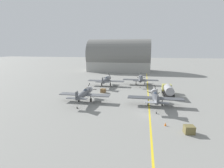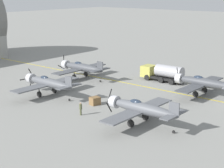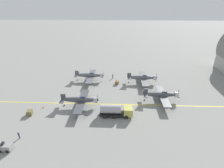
{
  "view_description": "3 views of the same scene",
  "coord_description": "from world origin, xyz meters",
  "px_view_note": "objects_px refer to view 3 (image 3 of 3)",
  "views": [
    {
      "loc": [
        -1.37,
        -32.73,
        12.5
      ],
      "look_at": [
        -10.12,
        14.74,
        2.49
      ],
      "focal_mm": 28.0,
      "sensor_mm": 36.0,
      "label": 1
    },
    {
      "loc": [
        -49.8,
        -19.52,
        15.91
      ],
      "look_at": [
        -7.31,
        15.62,
        1.73
      ],
      "focal_mm": 60.0,
      "sensor_mm": 36.0,
      "label": 2
    },
    {
      "loc": [
        40.33,
        14.82,
        26.16
      ],
      "look_at": [
        -4.64,
        12.97,
        3.89
      ],
      "focal_mm": 28.0,
      "sensor_mm": 36.0,
      "label": 3
    }
  ],
  "objects_px": {
    "ground_crew_walking": "(19,135)",
    "airplane_mid_center": "(80,100)",
    "ground_crew_inspecting": "(113,76)",
    "airplane_mid_left": "(90,75)",
    "tow_tractor": "(5,147)",
    "airplane_far_left": "(142,78)",
    "airplane_far_center": "(162,95)",
    "traffic_cone": "(43,107)",
    "supply_crate_by_tanker": "(30,113)",
    "supply_crate_mid_lane": "(117,82)",
    "fuel_tanker": "(116,111)"
  },
  "relations": [
    {
      "from": "fuel_tanker",
      "to": "supply_crate_mid_lane",
      "type": "xyz_separation_m",
      "value": [
        -17.75,
        -0.05,
        -0.96
      ]
    },
    {
      "from": "ground_crew_walking",
      "to": "traffic_cone",
      "type": "bearing_deg",
      "value": 177.69
    },
    {
      "from": "tow_tractor",
      "to": "airplane_far_left",
      "type": "bearing_deg",
      "value": 136.04
    },
    {
      "from": "supply_crate_mid_lane",
      "to": "airplane_far_center",
      "type": "bearing_deg",
      "value": 50.8
    },
    {
      "from": "airplane_far_left",
      "to": "ground_crew_walking",
      "type": "relative_size",
      "value": 7.03
    },
    {
      "from": "tow_tractor",
      "to": "ground_crew_inspecting",
      "type": "relative_size",
      "value": 1.53
    },
    {
      "from": "supply_crate_mid_lane",
      "to": "ground_crew_inspecting",
      "type": "bearing_deg",
      "value": -160.35
    },
    {
      "from": "supply_crate_mid_lane",
      "to": "traffic_cone",
      "type": "height_order",
      "value": "supply_crate_mid_lane"
    },
    {
      "from": "airplane_far_left",
      "to": "fuel_tanker",
      "type": "height_order",
      "value": "airplane_far_left"
    },
    {
      "from": "ground_crew_inspecting",
      "to": "supply_crate_by_tanker",
      "type": "height_order",
      "value": "ground_crew_inspecting"
    },
    {
      "from": "fuel_tanker",
      "to": "traffic_cone",
      "type": "height_order",
      "value": "fuel_tanker"
    },
    {
      "from": "airplane_far_left",
      "to": "airplane_far_center",
      "type": "xyz_separation_m",
      "value": [
        11.32,
        3.98,
        -0.0
      ]
    },
    {
      "from": "tow_tractor",
      "to": "supply_crate_by_tanker",
      "type": "distance_m",
      "value": 11.23
    },
    {
      "from": "airplane_mid_center",
      "to": "supply_crate_by_tanker",
      "type": "xyz_separation_m",
      "value": [
        4.27,
        -11.92,
        -1.41
      ]
    },
    {
      "from": "airplane_far_left",
      "to": "airplane_far_center",
      "type": "height_order",
      "value": "airplane_far_center"
    },
    {
      "from": "airplane_far_left",
      "to": "supply_crate_mid_lane",
      "type": "relative_size",
      "value": 9.09
    },
    {
      "from": "ground_crew_walking",
      "to": "supply_crate_by_tanker",
      "type": "xyz_separation_m",
      "value": [
        -8.13,
        -1.61,
        -0.33
      ]
    },
    {
      "from": "airplane_far_center",
      "to": "fuel_tanker",
      "type": "height_order",
      "value": "airplane_far_center"
    },
    {
      "from": "supply_crate_mid_lane",
      "to": "airplane_mid_left",
      "type": "bearing_deg",
      "value": -103.66
    },
    {
      "from": "airplane_mid_center",
      "to": "fuel_tanker",
      "type": "xyz_separation_m",
      "value": [
        3.82,
        9.53,
        -0.5
      ]
    },
    {
      "from": "airplane_far_left",
      "to": "ground_crew_inspecting",
      "type": "distance_m",
      "value": 10.76
    },
    {
      "from": "airplane_mid_center",
      "to": "fuel_tanker",
      "type": "height_order",
      "value": "airplane_mid_center"
    },
    {
      "from": "ground_crew_inspecting",
      "to": "supply_crate_mid_lane",
      "type": "bearing_deg",
      "value": 19.65
    },
    {
      "from": "tow_tractor",
      "to": "airplane_mid_left",
      "type": "bearing_deg",
      "value": 160.26
    },
    {
      "from": "supply_crate_by_tanker",
      "to": "ground_crew_inspecting",
      "type": "bearing_deg",
      "value": 138.91
    },
    {
      "from": "ground_crew_walking",
      "to": "supply_crate_mid_lane",
      "type": "bearing_deg",
      "value": 143.07
    },
    {
      "from": "airplane_far_center",
      "to": "supply_crate_by_tanker",
      "type": "xyz_separation_m",
      "value": [
        7.98,
        -33.93,
        -1.41
      ]
    },
    {
      "from": "supply_crate_mid_lane",
      "to": "traffic_cone",
      "type": "xyz_separation_m",
      "value": [
        15.03,
        -19.33,
        -0.28
      ]
    },
    {
      "from": "traffic_cone",
      "to": "airplane_far_left",
      "type": "bearing_deg",
      "value": 120.06
    },
    {
      "from": "airplane_far_center",
      "to": "traffic_cone",
      "type": "xyz_separation_m",
      "value": [
        4.82,
        -31.86,
        -1.74
      ]
    },
    {
      "from": "ground_crew_inspecting",
      "to": "airplane_far_center",
      "type": "bearing_deg",
      "value": 43.84
    },
    {
      "from": "airplane_far_left",
      "to": "ground_crew_walking",
      "type": "xyz_separation_m",
      "value": [
        27.43,
        -28.33,
        -1.08
      ]
    },
    {
      "from": "ground_crew_walking",
      "to": "airplane_far_center",
      "type": "bearing_deg",
      "value": 116.49
    },
    {
      "from": "airplane_far_left",
      "to": "supply_crate_by_tanker",
      "type": "height_order",
      "value": "airplane_far_left"
    },
    {
      "from": "fuel_tanker",
      "to": "supply_crate_mid_lane",
      "type": "bearing_deg",
      "value": -179.83
    },
    {
      "from": "supply_crate_by_tanker",
      "to": "supply_crate_mid_lane",
      "type": "xyz_separation_m",
      "value": [
        -18.19,
        21.4,
        -0.06
      ]
    },
    {
      "from": "fuel_tanker",
      "to": "tow_tractor",
      "type": "height_order",
      "value": "fuel_tanker"
    },
    {
      "from": "airplane_mid_left",
      "to": "airplane_far_center",
      "type": "relative_size",
      "value": 1.0
    },
    {
      "from": "ground_crew_walking",
      "to": "supply_crate_by_tanker",
      "type": "bearing_deg",
      "value": -168.77
    },
    {
      "from": "ground_crew_inspecting",
      "to": "airplane_mid_left",
      "type": "bearing_deg",
      "value": -74.44
    },
    {
      "from": "tow_tractor",
      "to": "traffic_cone",
      "type": "xyz_separation_m",
      "value": [
        -14.38,
        1.54,
        -0.52
      ]
    },
    {
      "from": "fuel_tanker",
      "to": "supply_crate_by_tanker",
      "type": "height_order",
      "value": "fuel_tanker"
    },
    {
      "from": "airplane_mid_center",
      "to": "tow_tractor",
      "type": "xyz_separation_m",
      "value": [
        15.48,
        -11.39,
        -1.22
      ]
    },
    {
      "from": "ground_crew_walking",
      "to": "airplane_mid_center",
      "type": "bearing_deg",
      "value": 140.27
    },
    {
      "from": "airplane_mid_left",
      "to": "tow_tractor",
      "type": "xyz_separation_m",
      "value": [
        31.72,
        -11.38,
        -1.22
      ]
    },
    {
      "from": "ground_crew_inspecting",
      "to": "airplane_mid_center",
      "type": "bearing_deg",
      "value": -23.14
    },
    {
      "from": "ground_crew_walking",
      "to": "ground_crew_inspecting",
      "type": "relative_size",
      "value": 1.0
    },
    {
      "from": "airplane_far_left",
      "to": "ground_crew_walking",
      "type": "distance_m",
      "value": 39.45
    },
    {
      "from": "airplane_mid_left",
      "to": "ground_crew_inspecting",
      "type": "distance_m",
      "value": 8.26
    },
    {
      "from": "fuel_tanker",
      "to": "ground_crew_inspecting",
      "type": "distance_m",
      "value": 22.32
    }
  ]
}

